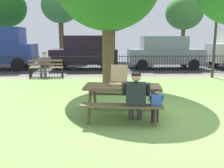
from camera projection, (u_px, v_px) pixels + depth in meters
The scene contains 17 objects.
ground at pixel (155, 100), 7.60m from camera, with size 28.00×10.91×0.02m, color #749D4B.
cobblestone_walkway at pixel (134, 76), 12.27m from camera, with size 28.00×1.40×0.01m, color gray.
street_asphalt at pixel (127, 67), 15.95m from camera, with size 28.00×6.12×0.01m, color #424247.
picnic_table_foreground at pixel (123, 93), 5.88m from camera, with size 1.97×1.69×0.79m.
pizza_box_open at pixel (118, 81), 5.98m from camera, with size 0.49×0.54×0.46m.
adult_at_table at pixel (136, 95), 5.36m from camera, with size 0.63×0.62×1.19m.
child_at_table at pixel (156, 103), 5.32m from camera, with size 0.33×0.32×0.83m.
iron_fence_streetside at pixel (133, 64), 12.86m from camera, with size 22.66×0.03×0.98m.
park_bench_left at pixel (46, 68), 11.87m from camera, with size 1.62×0.55×0.85m.
person_on_park_bench at pixel (44, 63), 11.84m from camera, with size 0.61×0.59×1.19m.
lamp_post_walkway at pixel (217, 17), 11.22m from camera, with size 0.28×0.28×4.63m.
parked_car_left at pixel (84, 52), 14.65m from camera, with size 3.94×1.92×1.98m.
parked_car_center at pixel (164, 52), 14.85m from camera, with size 4.42×1.94×1.94m.
far_tree_left at pixel (5, 8), 19.13m from camera, with size 3.34×3.34×5.65m.
far_tree_midleft at pixel (60, 7), 19.28m from camera, with size 2.95×2.95×5.62m.
far_tree_center at pixel (112, 9), 19.49m from camera, with size 3.87×3.87×5.81m.
far_tree_midright at pixel (184, 13), 19.78m from camera, with size 2.99×2.99×5.16m.
Camera 1 is at (-1.63, -5.85, 1.91)m, focal length 39.48 mm.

